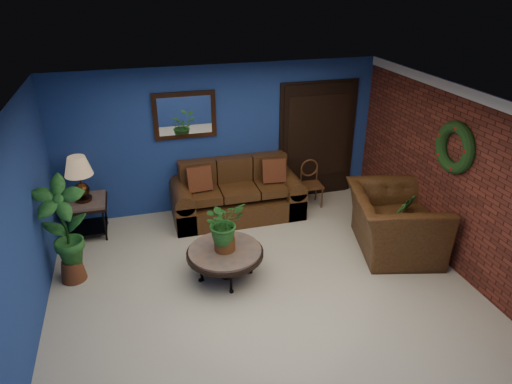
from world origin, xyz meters
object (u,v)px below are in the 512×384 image
object	(u,v)px
table_lamp	(79,174)
side_chair	(311,180)
end_table	(85,208)
armchair	(394,222)
coffee_table	(225,253)
sofa	(236,197)

from	to	relation	value
table_lamp	side_chair	distance (m)	3.86
end_table	armchair	xyz separation A→B (m)	(4.45, -1.68, -0.01)
side_chair	armchair	bearing A→B (deg)	-68.78
coffee_table	table_lamp	size ratio (longest dim) A/B	1.50
end_table	sofa	bearing A→B (deg)	0.76
coffee_table	sofa	bearing A→B (deg)	71.84
coffee_table	side_chair	world-z (taller)	side_chair
side_chair	armchair	size ratio (longest dim) A/B	0.58
end_table	side_chair	distance (m)	3.82
sofa	end_table	bearing A→B (deg)	-179.24
sofa	end_table	distance (m)	2.45
sofa	armchair	world-z (taller)	sofa
coffee_table	table_lamp	bearing A→B (deg)	137.60
coffee_table	armchair	distance (m)	2.58
table_lamp	sofa	bearing A→B (deg)	0.76
sofa	side_chair	distance (m)	1.38
end_table	coffee_table	bearing A→B (deg)	-42.40
sofa	end_table	world-z (taller)	sofa
table_lamp	coffee_table	bearing A→B (deg)	-42.40
table_lamp	side_chair	bearing A→B (deg)	0.92
table_lamp	armchair	size ratio (longest dim) A/B	0.49
side_chair	coffee_table	bearing A→B (deg)	-136.44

